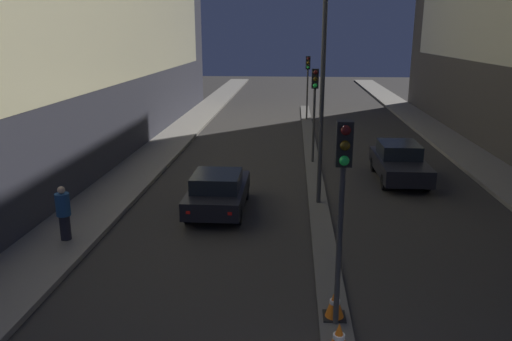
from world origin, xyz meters
The scene contains 10 objects.
median_strip centered at (0.00, 18.79, 0.05)m, with size 0.70×35.58×0.10m.
traffic_light_near centered at (0.00, 3.67, 3.36)m, with size 0.32×0.42×4.44m.
traffic_light_mid centered at (0.00, 17.60, 3.36)m, with size 0.32×0.42×4.44m.
traffic_light_far centered at (0.00, 29.80, 3.36)m, with size 0.32×0.42×4.44m.
street_lamp centered at (0.00, 11.66, 5.85)m, with size 0.45×0.45×9.20m.
traffic_cone_near centered at (-0.03, 2.63, 0.43)m, with size 0.52×0.52×0.67m.
traffic_cone_far centered at (-0.01, 3.93, 0.43)m, with size 0.50×0.50×0.66m.
car_left_lane centered at (-3.60, 10.73, 0.74)m, with size 1.91×4.11×1.46m.
car_right_lane centered at (3.60, 15.19, 0.79)m, with size 1.92×4.54×1.58m.
pedestrian_on_left_sidewalk centered at (-7.75, 7.52, 1.03)m, with size 0.42×0.42×1.67m.
Camera 1 is at (-1.02, -5.94, 6.21)m, focal length 35.00 mm.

